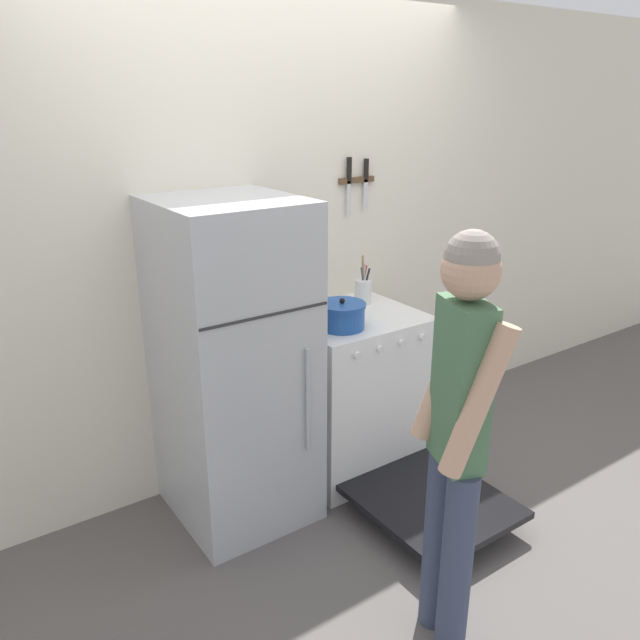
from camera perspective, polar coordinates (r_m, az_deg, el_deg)
ground_plane at (r=3.83m, az=-3.89°, el=-11.95°), size 14.00×14.00×0.00m
wall_back at (r=3.37m, az=-4.66°, el=7.09°), size 10.00×0.06×2.55m
refrigerator at (r=3.02m, az=-7.89°, el=-4.14°), size 0.63×0.70×1.59m
stove_range at (r=3.50m, az=3.18°, el=-6.75°), size 0.71×1.35×0.90m
dutch_oven_pot at (r=3.14m, az=2.02°, el=0.43°), size 0.28×0.24×0.16m
tea_kettle at (r=3.35m, az=-0.37°, el=1.51°), size 0.22×0.18×0.21m
utensil_jar at (r=3.53m, az=3.95°, el=2.71°), size 0.10×0.10×0.27m
person at (r=2.24m, az=12.47°, el=-9.67°), size 0.34×0.39×1.62m
wall_knife_strip at (r=3.58m, az=3.39°, el=12.79°), size 0.24×0.03×0.32m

